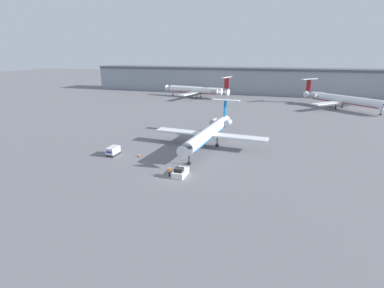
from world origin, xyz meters
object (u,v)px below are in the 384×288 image
(airplane_parked_far_left, at_px, (197,90))
(airplane_parked_far_right, at_px, (342,100))
(worker_near_tug, at_px, (169,172))
(traffic_cone_left, at_px, (139,155))
(pushback_tug, at_px, (180,172))
(luggage_cart, at_px, (113,151))
(airplane_main, at_px, (209,132))

(airplane_parked_far_left, distance_m, airplane_parked_far_right, 63.49)
(worker_near_tug, xyz_separation_m, traffic_cone_left, (-9.94, 7.76, -0.55))
(pushback_tug, bearing_deg, worker_near_tug, -155.46)
(worker_near_tug, bearing_deg, pushback_tug, 24.54)
(luggage_cart, distance_m, worker_near_tug, 17.15)
(worker_near_tug, xyz_separation_m, airplane_parked_far_right, (38.85, 82.93, 2.61))
(pushback_tug, xyz_separation_m, airplane_parked_far_right, (37.08, 82.13, 2.85))
(luggage_cart, bearing_deg, airplane_parked_far_left, 95.18)
(worker_near_tug, height_order, airplane_parked_far_right, airplane_parked_far_right)
(airplane_parked_far_left, relative_size, airplane_parked_far_right, 1.11)
(luggage_cart, bearing_deg, traffic_cone_left, 7.98)
(worker_near_tug, bearing_deg, traffic_cone_left, 142.02)
(airplane_parked_far_right, bearing_deg, pushback_tug, -114.30)
(luggage_cart, bearing_deg, airplane_parked_far_right, 54.34)
(traffic_cone_left, height_order, airplane_parked_far_left, airplane_parked_far_left)
(traffic_cone_left, bearing_deg, airplane_main, 43.48)
(airplane_main, relative_size, airplane_parked_far_left, 0.89)
(airplane_main, height_order, luggage_cart, airplane_main)
(airplane_main, height_order, airplane_parked_far_left, airplane_parked_far_left)
(worker_near_tug, relative_size, airplane_parked_far_right, 0.06)
(airplane_parked_far_left, bearing_deg, pushback_tug, -74.84)
(pushback_tug, height_order, airplane_parked_far_left, airplane_parked_far_left)
(worker_near_tug, bearing_deg, airplane_main, 83.55)
(airplane_main, height_order, pushback_tug, airplane_main)
(airplane_main, distance_m, worker_near_tug, 19.53)
(airplane_main, bearing_deg, luggage_cart, -145.45)
(luggage_cart, relative_size, airplane_parked_far_right, 0.10)
(traffic_cone_left, bearing_deg, worker_near_tug, -37.98)
(airplane_main, distance_m, airplane_parked_far_left, 79.46)
(worker_near_tug, distance_m, airplane_parked_far_left, 97.35)
(airplane_main, bearing_deg, airplane_parked_far_right, 60.07)
(pushback_tug, relative_size, luggage_cart, 1.23)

